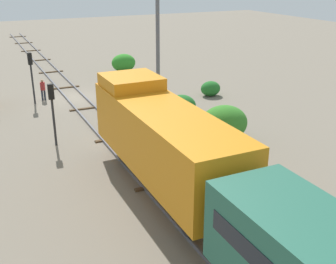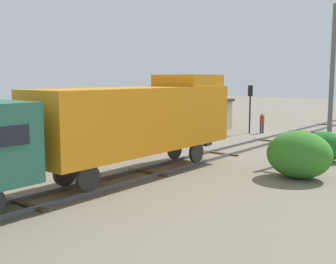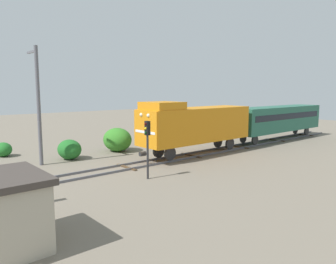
{
  "view_description": "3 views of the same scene",
  "coord_description": "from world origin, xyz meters",
  "px_view_note": "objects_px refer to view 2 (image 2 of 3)",
  "views": [
    {
      "loc": [
        7.31,
        33.21,
        9.81
      ],
      "look_at": [
        -0.81,
        16.12,
        2.49
      ],
      "focal_mm": 45.0,
      "sensor_mm": 36.0,
      "label": 1
    },
    {
      "loc": [
        -13.24,
        31.62,
        4.61
      ],
      "look_at": [
        -1.11,
        16.5,
        2.1
      ],
      "focal_mm": 45.0,
      "sensor_mm": 36.0,
      "label": 2
    },
    {
      "loc": [
        19.84,
        -3.0,
        5.73
      ],
      "look_at": [
        -1.44,
        15.26,
        2.08
      ],
      "focal_mm": 35.0,
      "sensor_mm": 36.0,
      "label": 3
    }
  ],
  "objects_px": {
    "traffic_signal_near": "(250,100)",
    "relay_hut": "(210,113)",
    "locomotive": "(142,117)",
    "catenary_mast": "(333,76)",
    "traffic_signal_mid": "(182,108)",
    "worker_near_track": "(262,121)"
  },
  "relations": [
    {
      "from": "catenary_mast",
      "to": "traffic_signal_mid",
      "type": "bearing_deg",
      "value": 24.16
    },
    {
      "from": "traffic_signal_near",
      "to": "relay_hut",
      "type": "height_order",
      "value": "traffic_signal_near"
    },
    {
      "from": "traffic_signal_near",
      "to": "catenary_mast",
      "type": "bearing_deg",
      "value": 147.2
    },
    {
      "from": "locomotive",
      "to": "relay_hut",
      "type": "relative_size",
      "value": 3.31
    },
    {
      "from": "worker_near_track",
      "to": "catenary_mast",
      "type": "height_order",
      "value": "catenary_mast"
    },
    {
      "from": "locomotive",
      "to": "relay_hut",
      "type": "height_order",
      "value": "locomotive"
    },
    {
      "from": "traffic_signal_near",
      "to": "traffic_signal_mid",
      "type": "xyz_separation_m",
      "value": [
        0.2,
        9.11,
        -0.15
      ]
    },
    {
      "from": "traffic_signal_near",
      "to": "catenary_mast",
      "type": "xyz_separation_m",
      "value": [
        -8.26,
        5.32,
        1.94
      ]
    },
    {
      "from": "traffic_signal_mid",
      "to": "catenary_mast",
      "type": "xyz_separation_m",
      "value": [
        -8.46,
        -3.79,
        2.09
      ]
    },
    {
      "from": "traffic_signal_mid",
      "to": "catenary_mast",
      "type": "height_order",
      "value": "catenary_mast"
    },
    {
      "from": "locomotive",
      "to": "worker_near_track",
      "type": "distance_m",
      "value": 17.71
    },
    {
      "from": "traffic_signal_mid",
      "to": "catenary_mast",
      "type": "relative_size",
      "value": 0.42
    },
    {
      "from": "traffic_signal_mid",
      "to": "traffic_signal_near",
      "type": "bearing_deg",
      "value": -91.26
    },
    {
      "from": "traffic_signal_near",
      "to": "relay_hut",
      "type": "relative_size",
      "value": 1.14
    },
    {
      "from": "worker_near_track",
      "to": "catenary_mast",
      "type": "relative_size",
      "value": 0.19
    },
    {
      "from": "locomotive",
      "to": "catenary_mast",
      "type": "bearing_deg",
      "value": -113.73
    },
    {
      "from": "locomotive",
      "to": "traffic_signal_mid",
      "type": "relative_size",
      "value": 3.09
    },
    {
      "from": "traffic_signal_near",
      "to": "catenary_mast",
      "type": "height_order",
      "value": "catenary_mast"
    },
    {
      "from": "locomotive",
      "to": "catenary_mast",
      "type": "relative_size",
      "value": 1.3
    },
    {
      "from": "worker_near_track",
      "to": "catenary_mast",
      "type": "bearing_deg",
      "value": -92.82
    },
    {
      "from": "catenary_mast",
      "to": "relay_hut",
      "type": "relative_size",
      "value": 2.55
    },
    {
      "from": "worker_near_track",
      "to": "relay_hut",
      "type": "bearing_deg",
      "value": 127.26
    }
  ]
}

